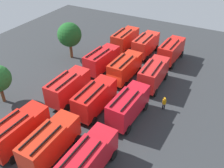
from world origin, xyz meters
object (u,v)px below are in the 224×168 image
object	(u,v)px
fire_truck_10	(102,60)
traffic_cone_0	(135,51)
fire_truck_1	(128,105)
firefighter_2	(52,130)
fire_truck_6	(125,67)
fire_truck_5	(95,98)
fire_truck_8	(18,130)
fire_truck_11	(125,39)
fire_truck_9	(68,87)
fire_truck_2	(154,73)
tree_2	(69,35)
fire_truck_3	(171,50)
firefighter_0	(164,103)
fire_truck_7	(146,44)
fire_truck_0	(89,158)
fire_truck_4	(50,142)

from	to	relation	value
fire_truck_10	traffic_cone_0	size ratio (longest dim) A/B	12.26
fire_truck_1	firefighter_2	bearing A→B (deg)	139.48
fire_truck_6	traffic_cone_0	bearing A→B (deg)	15.68
fire_truck_1	fire_truck_5	bearing A→B (deg)	101.66
fire_truck_8	fire_truck_11	bearing A→B (deg)	2.63
fire_truck_8	fire_truck_9	distance (m)	9.13
fire_truck_2	fire_truck_11	bearing A→B (deg)	44.31
fire_truck_11	tree_2	distance (m)	10.46
fire_truck_9	fire_truck_5	bearing A→B (deg)	-94.75
traffic_cone_0	fire_truck_3	bearing A→B (deg)	-90.73
fire_truck_1	fire_truck_6	distance (m)	9.05
fire_truck_2	firefighter_0	xyz separation A→B (m)	(-4.48, -3.22, -1.12)
fire_truck_5	fire_truck_9	world-z (taller)	same
fire_truck_7	fire_truck_10	world-z (taller)	same
fire_truck_0	traffic_cone_0	xyz separation A→B (m)	(26.03, 6.67, -1.85)
fire_truck_4	fire_truck_0	bearing A→B (deg)	-88.66
fire_truck_11	fire_truck_7	bearing A→B (deg)	-92.69
fire_truck_8	fire_truck_6	bearing A→B (deg)	-11.76
fire_truck_0	traffic_cone_0	world-z (taller)	fire_truck_0
fire_truck_3	fire_truck_10	size ratio (longest dim) A/B	1.00
fire_truck_2	traffic_cone_0	bearing A→B (deg)	37.02
fire_truck_5	fire_truck_8	xyz separation A→B (m)	(-8.73, 4.24, 0.00)
fire_truck_2	tree_2	distance (m)	16.29
fire_truck_9	firefighter_2	size ratio (longest dim) A/B	4.40
fire_truck_10	fire_truck_9	bearing A→B (deg)	-177.28
fire_truck_4	firefighter_0	xyz separation A→B (m)	(12.98, -7.81, -1.12)
fire_truck_2	fire_truck_4	world-z (taller)	same
firefighter_0	fire_truck_1	bearing A→B (deg)	108.38
fire_truck_4	fire_truck_9	size ratio (longest dim) A/B	1.00
traffic_cone_0	fire_truck_1	bearing A→B (deg)	-158.89
fire_truck_2	fire_truck_4	distance (m)	18.05
firefighter_0	traffic_cone_0	xyz separation A→B (m)	(13.15, 9.93, -0.73)
fire_truck_1	fire_truck_8	bearing A→B (deg)	140.26
fire_truck_3	fire_truck_2	bearing A→B (deg)	-177.11
fire_truck_2	fire_truck_8	bearing A→B (deg)	153.17
fire_truck_0	fire_truck_7	size ratio (longest dim) A/B	1.00
fire_truck_5	fire_truck_8	bearing A→B (deg)	154.86
fire_truck_10	traffic_cone_0	distance (m)	9.08
fire_truck_1	fire_truck_3	bearing A→B (deg)	2.10
fire_truck_8	firefighter_2	distance (m)	3.58
fire_truck_7	tree_2	world-z (taller)	tree_2
fire_truck_7	firefighter_2	world-z (taller)	fire_truck_7
fire_truck_0	fire_truck_10	world-z (taller)	same
fire_truck_8	tree_2	size ratio (longest dim) A/B	1.13
fire_truck_9	tree_2	size ratio (longest dim) A/B	1.12
fire_truck_11	firefighter_0	size ratio (longest dim) A/B	3.97
fire_truck_11	firefighter_2	bearing A→B (deg)	-173.12
fire_truck_3	fire_truck_10	xyz separation A→B (m)	(-8.56, 8.77, 0.00)
fire_truck_0	firefighter_2	distance (m)	6.96
fire_truck_5	firefighter_0	xyz separation A→B (m)	(4.57, -7.70, -1.12)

